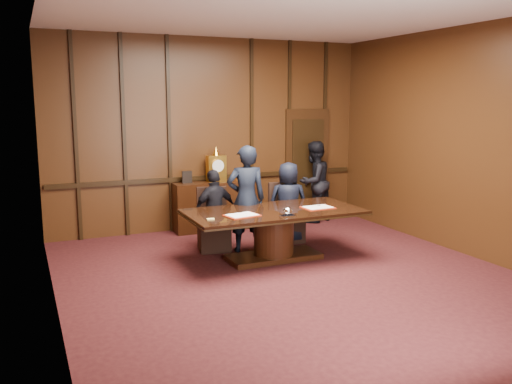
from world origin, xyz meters
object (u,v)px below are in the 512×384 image
Objects in this scene: signatory_left at (215,211)px; witness_left at (246,199)px; sideboard at (217,204)px; signatory_right at (288,203)px; conference_table at (274,226)px; witness_right at (314,182)px.

witness_left reaches higher than signatory_left.
signatory_right is (0.79, -1.36, 0.20)m from sideboard.
signatory_right is 0.81× the size of witness_left.
witness_left is at bearing 143.94° from signatory_left.
witness_left is (0.45, -0.20, 0.19)m from signatory_left.
conference_table is at bearing -86.37° from sideboard.
sideboard is 1.61m from witness_left.
conference_table is at bearing 120.49° from witness_left.
sideboard is 1.46m from signatory_left.
witness_right is at bearing -133.11° from witness_left.
conference_table is 2.72m from witness_right.
sideboard reaches higher than signatory_left.
witness_left is 2.46m from witness_right.
witness_right reaches higher than signatory_left.
signatory_right reaches higher than conference_table.
signatory_left is 2.76m from witness_right.
witness_left reaches higher than conference_table.
witness_left reaches higher than sideboard.
conference_table is 0.71m from witness_left.
sideboard is 1.17× the size of signatory_right.
signatory_right is at bearing 50.91° from conference_table.
signatory_left is at bearing -12.24° from witness_left.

